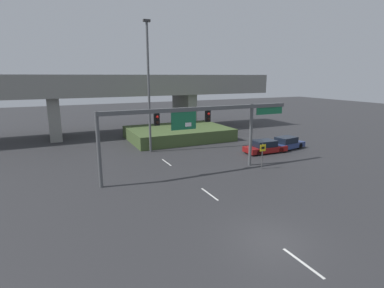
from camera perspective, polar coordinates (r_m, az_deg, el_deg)
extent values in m
plane|color=#2D2D30|center=(16.28, 14.78, -17.14)|extent=(160.00, 160.00, 0.00)
cube|color=silver|center=(14.97, 20.32, -20.43)|extent=(0.14, 2.40, 0.01)
cube|color=silver|center=(21.11, 3.37, -9.50)|extent=(0.14, 2.40, 0.01)
cube|color=silver|center=(28.57, -4.88, -3.50)|extent=(0.14, 2.40, 0.01)
cube|color=silver|center=(36.55, -9.56, 0.00)|extent=(0.14, 2.40, 0.01)
cube|color=silver|center=(44.77, -12.55, 2.22)|extent=(0.14, 2.40, 0.01)
cylinder|color=#515456|center=(22.48, -17.32, -1.21)|extent=(0.28, 0.28, 5.57)
cylinder|color=#515456|center=(27.43, 11.13, 1.61)|extent=(0.28, 0.28, 5.57)
cube|color=#515456|center=(24.49, 2.04, 6.73)|extent=(16.68, 0.32, 0.32)
cube|color=black|center=(23.07, -6.74, 4.68)|extent=(0.40, 0.28, 0.95)
sphere|color=red|center=(22.87, -6.62, 5.16)|extent=(0.22, 0.22, 0.22)
sphere|color=black|center=(22.94, -6.59, 4.10)|extent=(0.22, 0.22, 0.22)
cube|color=black|center=(24.79, 3.01, 5.32)|extent=(0.40, 0.28, 0.95)
sphere|color=red|center=(24.61, 3.21, 5.76)|extent=(0.22, 0.22, 0.22)
sphere|color=black|center=(24.67, 3.20, 4.78)|extent=(0.22, 0.22, 0.22)
cube|color=#196B42|center=(23.78, -1.59, 4.44)|extent=(2.13, 0.08, 1.42)
cube|color=white|center=(23.93, -0.72, 3.73)|extent=(0.53, 0.03, 0.31)
cube|color=#196B42|center=(28.22, 14.54, 6.16)|extent=(2.86, 0.07, 0.64)
cylinder|color=#4C4C4C|center=(26.89, 13.21, -2.33)|extent=(0.08, 0.08, 2.28)
cube|color=yellow|center=(26.66, 13.35, -0.71)|extent=(0.60, 0.03, 0.60)
cube|color=black|center=(26.65, 13.38, -0.72)|extent=(0.33, 0.01, 0.21)
cylinder|color=#515456|center=(31.74, -8.23, 10.17)|extent=(0.24, 0.24, 13.21)
cube|color=#333333|center=(32.16, -8.65, 22.22)|extent=(0.70, 0.36, 0.24)
cube|color=gray|center=(43.87, -12.89, 10.32)|extent=(43.57, 7.99, 1.88)
cube|color=gray|center=(40.14, -11.80, 12.16)|extent=(43.57, 0.40, 0.90)
cube|color=gray|center=(43.16, -24.76, 4.58)|extent=(1.40, 6.39, 5.39)
cube|color=gray|center=(47.00, -1.52, 6.34)|extent=(1.40, 6.39, 5.39)
cube|color=#42562D|center=(38.89, -2.63, 2.06)|extent=(12.48, 8.84, 1.50)
cube|color=maroon|center=(32.89, 13.76, -0.86)|extent=(4.58, 2.02, 0.55)
cube|color=black|center=(32.65, 13.56, 0.13)|extent=(2.40, 1.77, 0.65)
cylinder|color=black|center=(34.40, 14.79, -0.52)|extent=(0.65, 0.24, 0.64)
cylinder|color=black|center=(33.14, 16.55, -1.13)|extent=(0.65, 0.24, 0.64)
cylinder|color=black|center=(32.77, 10.91, -0.98)|extent=(0.65, 0.24, 0.64)
cylinder|color=black|center=(31.45, 12.61, -1.64)|extent=(0.65, 0.24, 0.64)
cube|color=navy|center=(35.27, 17.61, -0.18)|extent=(4.53, 2.49, 0.56)
cube|color=black|center=(35.01, 17.50, 0.76)|extent=(2.47, 1.96, 0.66)
cylinder|color=black|center=(36.79, 17.91, 0.14)|extent=(0.67, 0.33, 0.64)
cylinder|color=black|center=(35.90, 19.88, -0.32)|extent=(0.67, 0.33, 0.64)
cylinder|color=black|center=(34.75, 15.23, -0.41)|extent=(0.67, 0.33, 0.64)
cylinder|color=black|center=(33.80, 17.25, -0.91)|extent=(0.67, 0.33, 0.64)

